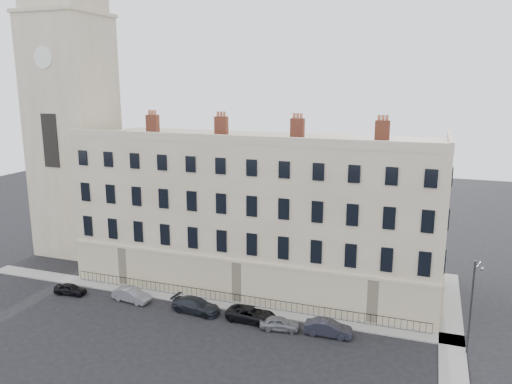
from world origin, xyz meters
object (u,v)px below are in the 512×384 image
car_c (196,305)px  car_e (280,323)px  car_f (328,328)px  car_a (70,289)px  streetlamp (472,303)px  car_b (132,295)px  car_d (251,314)px

car_c → car_e: (8.10, -0.60, -0.09)m
car_e → car_f: size_ratio=0.87×
car_a → streetlamp: size_ratio=0.42×
car_e → car_f: car_f is taller
car_b → streetlamp: size_ratio=0.51×
car_d → car_e: 2.91m
car_d → streetlamp: (17.46, 0.41, 3.56)m
car_d → car_c: bearing=93.2°
car_a → streetlamp: bearing=-93.6°
car_c → car_d: car_c is taller
car_e → streetlamp: size_ratio=0.45×
car_a → car_b: size_ratio=0.83×
car_a → car_f: bearing=-94.5°
car_d → car_f: 6.84m
car_a → car_e: size_ratio=0.94×
car_b → car_f: bearing=-83.8°
car_c → car_d: size_ratio=1.03×
car_a → car_e: car_e is taller
car_f → car_d: bearing=86.0°
car_b → car_f: size_ratio=0.99×
car_c → car_a: bearing=98.1°
car_b → streetlamp: bearing=-82.2°
car_e → streetlamp: bearing=-94.0°
car_a → car_f: car_f is taller
car_d → streetlamp: size_ratio=0.59×
car_b → car_c: (6.85, -0.09, 0.03)m
car_d → car_f: car_f is taller
car_e → car_f: bearing=-92.4°
car_e → streetlamp: streetlamp is taller
car_b → car_e: bearing=-85.7°
streetlamp → car_a: bearing=-161.8°
car_a → car_e: bearing=-95.4°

